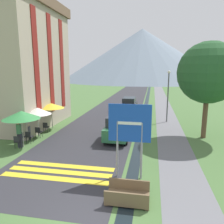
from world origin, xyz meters
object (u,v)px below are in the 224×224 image
object	(u,v)px
footbridge	(128,196)
cafe_chair_near_left	(22,136)
cafe_chair_middle	(38,131)
cafe_umbrella_rear_yellow	(51,106)
hotel_building	(23,59)
person_seated_near	(28,131)
cafe_chair_nearest	(18,141)
cafe_umbrella_middle_white	(38,111)
parked_car_near	(118,127)
cafe_chair_near_right	(29,136)
parked_car_far	(129,105)
cafe_umbrella_front_green	(21,115)
road_sign	(130,130)
cafe_chair_far_right	(46,126)
person_standing_terrace	(19,132)
person_seated_far	(35,126)
streetlamp	(168,92)
tree_by_path	(209,73)

from	to	relation	value
footbridge	cafe_chair_near_left	world-z (taller)	cafe_chair_near_left
cafe_chair_middle	cafe_umbrella_rear_yellow	distance (m)	3.04
hotel_building	person_seated_near	distance (m)	7.14
cafe_chair_nearest	cafe_chair_near_left	size ratio (longest dim) A/B	1.00
cafe_umbrella_middle_white	parked_car_near	bearing A→B (deg)	4.84
cafe_chair_near_right	cafe_umbrella_middle_white	world-z (taller)	cafe_umbrella_middle_white
hotel_building	cafe_umbrella_middle_white	bearing A→B (deg)	-48.44
cafe_umbrella_middle_white	cafe_chair_near_left	bearing A→B (deg)	-101.85
parked_car_far	cafe_umbrella_front_green	size ratio (longest dim) A/B	1.66
cafe_chair_middle	cafe_umbrella_front_green	distance (m)	2.60
cafe_chair_near_right	cafe_umbrella_rear_yellow	world-z (taller)	cafe_umbrella_rear_yellow
road_sign	cafe_chair_far_right	xyz separation A→B (m)	(-7.53, 6.34, -1.88)
parked_car_far	cafe_chair_nearest	bearing A→B (deg)	-113.70
cafe_chair_nearest	cafe_chair_near_left	bearing A→B (deg)	100.26
cafe_chair_near_left	person_standing_terrace	bearing A→B (deg)	-90.69
cafe_chair_middle	cafe_chair_near_right	xyz separation A→B (m)	(-0.05, -1.22, 0.00)
road_sign	cafe_umbrella_middle_white	size ratio (longest dim) A/B	1.58
footbridge	cafe_chair_nearest	size ratio (longest dim) A/B	2.00
parked_car_near	cafe_chair_middle	xyz separation A→B (m)	(-5.97, -0.85, -0.39)
cafe_chair_far_right	cafe_chair_near_right	bearing A→B (deg)	-72.11
parked_car_near	person_seated_far	size ratio (longest dim) A/B	3.37
footbridge	cafe_chair_near_left	distance (m)	9.74
person_seated_near	streetlamp	xyz separation A→B (m)	(10.42, 7.50, 2.30)
parked_car_far	cafe_umbrella_front_green	bearing A→B (deg)	-113.51
person_seated_near	cafe_chair_middle	bearing A→B (deg)	42.08
cafe_chair_nearest	person_seated_near	size ratio (longest dim) A/B	0.70
hotel_building	cafe_chair_nearest	xyz separation A→B (m)	(2.82, -5.90, -5.48)
footbridge	cafe_chair_far_right	size ratio (longest dim) A/B	2.00
cafe_umbrella_rear_yellow	tree_by_path	distance (m)	12.78
cafe_umbrella_front_green	cafe_chair_nearest	bearing A→B (deg)	-120.85
cafe_chair_near_left	cafe_umbrella_rear_yellow	world-z (taller)	cafe_umbrella_rear_yellow
parked_car_far	cafe_umbrella_middle_white	size ratio (longest dim) A/B	1.80
cafe_chair_near_left	cafe_chair_near_right	xyz separation A→B (m)	(0.45, 0.14, 0.00)
road_sign	cafe_chair_middle	xyz separation A→B (m)	(-7.42, 4.91, -1.88)
cafe_chair_near_right	person_seated_near	distance (m)	0.90
cafe_umbrella_rear_yellow	tree_by_path	bearing A→B (deg)	-1.13
cafe_chair_near_right	tree_by_path	size ratio (longest dim) A/B	0.12
tree_by_path	parked_car_near	bearing A→B (deg)	-166.54
cafe_chair_near_left	cafe_umbrella_middle_white	xyz separation A→B (m)	(0.36, 1.70, 1.50)
cafe_chair_nearest	cafe_chair_near_right	world-z (taller)	same
cafe_chair_near_right	cafe_umbrella_middle_white	xyz separation A→B (m)	(-0.09, 1.56, 1.50)
hotel_building	cafe_chair_far_right	xyz separation A→B (m)	(2.90, -2.16, -5.48)
parked_car_near	person_seated_far	bearing A→B (deg)	-179.60
person_seated_near	person_seated_far	size ratio (longest dim) A/B	1.02
cafe_chair_near_right	cafe_chair_middle	bearing A→B (deg)	61.74
footbridge	person_standing_terrace	distance (m)	9.05
cafe_umbrella_middle_white	hotel_building	bearing A→B (deg)	131.56
cafe_chair_middle	cafe_chair_near_left	size ratio (longest dim) A/B	1.00
cafe_chair_near_left	cafe_chair_near_right	world-z (taller)	same
footbridge	parked_car_far	size ratio (longest dim) A/B	0.42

